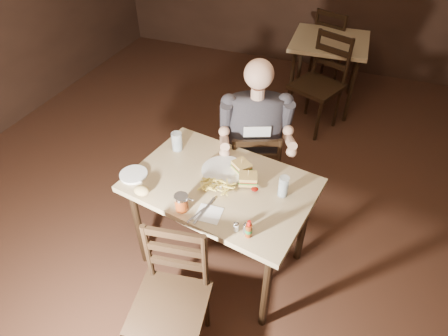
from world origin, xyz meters
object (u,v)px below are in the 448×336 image
(syrup_dispenser, at_px, (181,202))
(hot_sauce, at_px, (249,229))
(glass_right, at_px, (283,186))
(side_plate, at_px, (134,175))
(main_table, at_px, (221,193))
(bg_table, at_px, (329,48))
(diner, at_px, (256,124))
(bg_chair_far, at_px, (333,47))
(dinner_plate, at_px, (224,171))
(chair_near, at_px, (169,308))
(glass_left, at_px, (177,141))
(bg_chair_near, at_px, (317,86))
(chair_far, at_px, (253,170))

(syrup_dispenser, bearing_deg, hot_sauce, 2.78)
(glass_right, bearing_deg, side_plate, -169.25)
(main_table, bearing_deg, bg_table, 83.97)
(side_plate, bearing_deg, main_table, 14.54)
(diner, distance_m, hot_sauce, 0.90)
(bg_chair_far, height_order, side_plate, bg_chair_far)
(bg_table, height_order, bg_chair_far, bg_chair_far)
(diner, bearing_deg, dinner_plate, -122.11)
(glass_right, bearing_deg, hot_sauce, -103.79)
(chair_near, xyz_separation_m, glass_left, (-0.37, 0.91, 0.40))
(bg_chair_far, height_order, glass_left, bg_chair_far)
(dinner_plate, bearing_deg, syrup_dispenser, -105.70)
(dinner_plate, xyz_separation_m, hot_sauce, (0.31, -0.43, 0.05))
(bg_chair_near, height_order, diner, diner)
(syrup_dispenser, bearing_deg, dinner_plate, 83.77)
(chair_far, distance_m, syrup_dispenser, 0.96)
(main_table, bearing_deg, glass_left, 152.70)
(chair_near, xyz_separation_m, bg_chair_far, (0.30, 3.79, 0.04))
(main_table, xyz_separation_m, bg_chair_far, (0.27, 3.09, -0.21))
(main_table, xyz_separation_m, chair_near, (-0.03, -0.70, -0.25))
(side_plate, bearing_deg, bg_table, 73.28)
(main_table, height_order, diner, diner)
(diner, bearing_deg, chair_far, 90.00)
(chair_near, relative_size, glass_left, 6.59)
(main_table, height_order, chair_near, chair_near)
(bg_chair_far, bearing_deg, hot_sauce, 109.77)
(main_table, height_order, side_plate, side_plate)
(diner, height_order, hot_sauce, diner)
(chair_far, relative_size, glass_left, 6.39)
(glass_right, bearing_deg, bg_table, 92.53)
(bg_table, bearing_deg, hot_sauce, -89.60)
(bg_table, bearing_deg, syrup_dispenser, -97.97)
(bg_chair_near, distance_m, glass_right, 1.99)
(main_table, relative_size, glass_right, 8.97)
(bg_table, distance_m, bg_chair_near, 0.58)
(main_table, distance_m, bg_table, 2.55)
(glass_left, relative_size, hot_sauce, 1.14)
(glass_right, bearing_deg, glass_left, 167.52)
(syrup_dispenser, bearing_deg, main_table, 75.36)
(chair_far, bearing_deg, dinner_plate, 60.86)
(diner, distance_m, syrup_dispenser, 0.84)
(main_table, distance_m, bg_chair_far, 3.11)
(main_table, distance_m, diner, 0.57)
(diner, bearing_deg, main_table, -118.25)
(diner, bearing_deg, bg_chair_near, 59.24)
(bg_chair_far, distance_m, hot_sauce, 3.44)
(chair_near, xyz_separation_m, diner, (0.08, 1.23, 0.45))
(main_table, relative_size, side_plate, 7.17)
(chair_far, bearing_deg, main_table, 63.94)
(main_table, xyz_separation_m, diner, (0.05, 0.53, 0.21))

